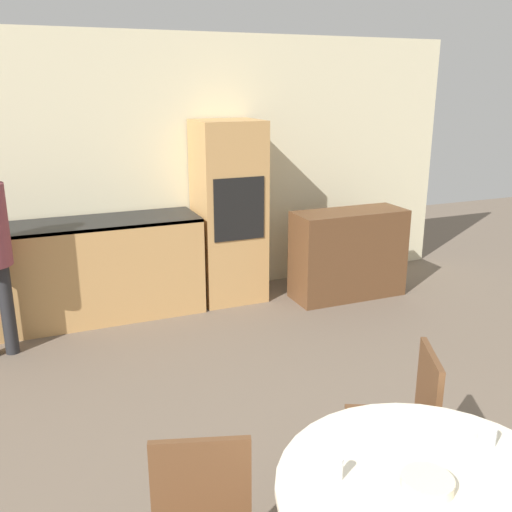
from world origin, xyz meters
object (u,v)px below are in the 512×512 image
at_px(sideboard, 348,254).
at_px(chair_far_right, 406,420).
at_px(oven_unit, 229,212).
at_px(bowl_far, 489,508).
at_px(bowl_centre, 427,483).
at_px(cup, 488,436).

height_order(sideboard, chair_far_right, sideboard).
distance_m(oven_unit, chair_far_right, 3.23).
distance_m(sideboard, bowl_far, 4.04).
height_order(oven_unit, chair_far_right, oven_unit).
bearing_deg(chair_far_right, sideboard, 179.59).
bearing_deg(chair_far_right, bowl_centre, -7.32).
bearing_deg(chair_far_right, cup, 19.01).
bearing_deg(sideboard, cup, -113.08).
xyz_separation_m(sideboard, bowl_far, (-1.71, -3.65, 0.33)).
xyz_separation_m(sideboard, cup, (-1.43, -3.35, 0.34)).
bearing_deg(cup, chair_far_right, 83.29).
xyz_separation_m(bowl_centre, bowl_far, (0.11, -0.18, 0.00)).
height_order(sideboard, bowl_far, sideboard).
bearing_deg(bowl_far, bowl_centre, 121.32).
bearing_deg(oven_unit, sideboard, -20.61).
relative_size(cup, bowl_far, 0.46).
relative_size(sideboard, bowl_centre, 6.25).
height_order(cup, bowl_centre, cup).
xyz_separation_m(oven_unit, chair_far_right, (-0.22, -3.20, -0.40)).
distance_m(oven_unit, bowl_far, 4.12).
xyz_separation_m(oven_unit, bowl_centre, (-0.68, -3.90, -0.12)).
height_order(oven_unit, cup, oven_unit).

